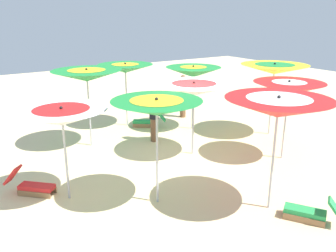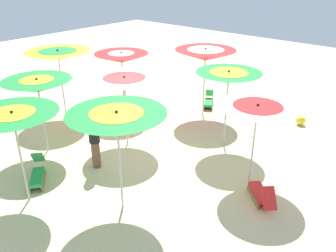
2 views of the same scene
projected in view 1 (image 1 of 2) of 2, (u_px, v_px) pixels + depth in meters
name	position (u px, v px, depth m)	size (l,w,h in m)	color
ground	(183.00, 155.00, 10.81)	(36.83, 36.83, 0.04)	beige
beach_umbrella_0	(62.00, 117.00, 7.68)	(1.99, 1.99, 2.20)	#B2B2B7
beach_umbrella_1	(157.00, 108.00, 7.44)	(1.93, 1.93, 2.44)	#B2B2B7
beach_umbrella_2	(278.00, 107.00, 7.18)	(2.17, 2.17, 2.54)	#B2B2B7
beach_umbrella_3	(87.00, 76.00, 10.87)	(2.14, 2.14, 2.50)	#B2B2B7
beach_umbrella_4	(194.00, 89.00, 10.28)	(2.16, 2.16, 2.23)	#B2B2B7
beach_umbrella_5	(289.00, 88.00, 9.92)	(1.97, 1.97, 2.33)	#B2B2B7
beach_umbrella_6	(125.00, 68.00, 12.96)	(2.02, 2.02, 2.38)	#B2B2B7
beach_umbrella_7	(193.00, 72.00, 12.59)	(1.96, 1.96, 2.34)	#B2B2B7
beach_umbrella_8	(274.00, 69.00, 11.95)	(2.25, 2.25, 2.51)	#B2B2B7
lounger_0	(148.00, 121.00, 13.37)	(1.18, 0.99, 0.67)	olive
lounger_1	(309.00, 212.00, 7.32)	(0.87, 1.11, 0.58)	olive
lounger_2	(32.00, 185.00, 8.40)	(1.09, 1.06, 0.68)	olive
beachgoer_0	(154.00, 116.00, 11.67)	(0.30, 0.30, 1.68)	brown
beachgoer_1	(183.00, 95.00, 14.39)	(0.30, 0.30, 1.74)	brown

